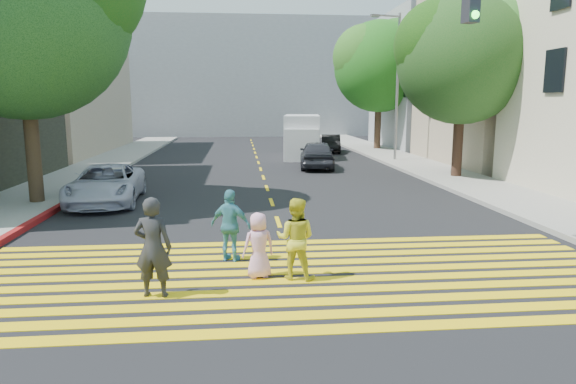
{
  "coord_description": "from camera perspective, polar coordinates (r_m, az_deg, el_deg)",
  "views": [
    {
      "loc": [
        -1.09,
        -8.41,
        3.4
      ],
      "look_at": [
        0.0,
        3.0,
        1.4
      ],
      "focal_mm": 32.0,
      "sensor_mm": 36.0,
      "label": 1
    }
  ],
  "objects": [
    {
      "name": "ground",
      "position": [
        9.13,
        1.82,
        -11.95
      ],
      "size": [
        120.0,
        120.0,
        0.0
      ],
      "primitive_type": "plane",
      "color": "black"
    },
    {
      "name": "sidewalk_left",
      "position": [
        31.47,
        -19.06,
        3.28
      ],
      "size": [
        3.0,
        40.0,
        0.15
      ],
      "primitive_type": "cube",
      "color": "gray",
      "rests_on": "ground"
    },
    {
      "name": "sidewalk_right",
      "position": [
        25.51,
        16.69,
        1.98
      ],
      "size": [
        3.0,
        60.0,
        0.15
      ],
      "primitive_type": "cube",
      "color": "gray",
      "rests_on": "ground"
    },
    {
      "name": "curb_red",
      "position": [
        15.89,
        -26.81,
        -3.25
      ],
      "size": [
        0.2,
        8.0,
        0.16
      ],
      "primitive_type": "cube",
      "color": "maroon",
      "rests_on": "ground"
    },
    {
      "name": "crosswalk",
      "position": [
        10.32,
        0.92,
        -9.3
      ],
      "size": [
        13.4,
        5.3,
        0.01
      ],
      "color": "yellow",
      "rests_on": "ground"
    },
    {
      "name": "lane_line",
      "position": [
        31.11,
        -3.41,
        3.6
      ],
      "size": [
        0.12,
        34.4,
        0.01
      ],
      "color": "yellow",
      "rests_on": "ground"
    },
    {
      "name": "building_left_tan",
      "position": [
        39.38,
        -28.26,
        11.06
      ],
      "size": [
        12.0,
        16.0,
        10.0
      ],
      "primitive_type": "cube",
      "color": "tan",
      "rests_on": "ground"
    },
    {
      "name": "building_right_tan",
      "position": [
        31.82,
        25.51,
        11.83
      ],
      "size": [
        10.0,
        10.0,
        10.0
      ],
      "primitive_type": "cube",
      "color": "tan",
      "rests_on": "ground"
    },
    {
      "name": "building_right_grey",
      "position": [
        41.67,
        17.65,
        11.63
      ],
      "size": [
        10.0,
        10.0,
        10.0
      ],
      "primitive_type": "cube",
      "color": "gray",
      "rests_on": "ground"
    },
    {
      "name": "backdrop_block",
      "position": [
        56.48,
        -4.44,
        12.49
      ],
      "size": [
        30.0,
        8.0,
        12.0
      ],
      "primitive_type": "cube",
      "color": "gray",
      "rests_on": "ground"
    },
    {
      "name": "tree_left",
      "position": [
        19.09,
        -27.31,
        18.44
      ],
      "size": [
        8.68,
        8.33,
        9.76
      ],
      "rotation": [
        0.0,
        0.0,
        -0.27
      ],
      "color": "#36241C",
      "rests_on": "ground"
    },
    {
      "name": "tree_right_near",
      "position": [
        24.32,
        19.03,
        14.52
      ],
      "size": [
        7.3,
        7.0,
        8.26
      ],
      "rotation": [
        0.0,
        0.0,
        -0.28
      ],
      "color": "#321911",
      "rests_on": "ground"
    },
    {
      "name": "tree_right_far",
      "position": [
        37.89,
        10.25,
        14.07
      ],
      "size": [
        7.07,
        6.44,
        9.28
      ],
      "rotation": [
        0.0,
        0.0,
        -0.01
      ],
      "color": "black",
      "rests_on": "ground"
    },
    {
      "name": "pedestrian_man",
      "position": [
        9.33,
        -14.77,
        -5.97
      ],
      "size": [
        0.7,
        0.5,
        1.8
      ],
      "primitive_type": "imported",
      "rotation": [
        0.0,
        0.0,
        3.03
      ],
      "color": "#28282A",
      "rests_on": "ground"
    },
    {
      "name": "pedestrian_woman",
      "position": [
        9.96,
        0.84,
        -5.21
      ],
      "size": [
        0.93,
        0.82,
        1.6
      ],
      "primitive_type": "imported",
      "rotation": [
        0.0,
        0.0,
        2.83
      ],
      "color": "gold",
      "rests_on": "ground"
    },
    {
      "name": "pedestrian_child",
      "position": [
        10.08,
        -3.29,
        -5.94
      ],
      "size": [
        0.73,
        0.58,
        1.3
      ],
      "primitive_type": "imported",
      "rotation": [
        0.0,
        0.0,
        3.43
      ],
      "color": "#E09EC1",
      "rests_on": "ground"
    },
    {
      "name": "pedestrian_extra",
      "position": [
        11.15,
        -6.38,
        -3.72
      ],
      "size": [
        1.0,
        0.73,
        1.57
      ],
      "primitive_type": "imported",
      "rotation": [
        0.0,
        0.0,
        2.72
      ],
      "color": "teal",
      "rests_on": "ground"
    },
    {
      "name": "white_sedan",
      "position": [
        18.56,
        -19.56,
        0.82
      ],
      "size": [
        2.48,
        4.86,
        1.32
      ],
      "primitive_type": "imported",
      "rotation": [
        0.0,
        0.0,
        0.06
      ],
      "color": "silver",
      "rests_on": "ground"
    },
    {
      "name": "dark_car_near",
      "position": [
        27.0,
        3.23,
        4.21
      ],
      "size": [
        2.22,
        4.49,
        1.47
      ],
      "primitive_type": "imported",
      "rotation": [
        0.0,
        0.0,
        3.03
      ],
      "color": "#23242A",
      "rests_on": "ground"
    },
    {
      "name": "silver_car",
      "position": [
        38.55,
        1.33,
        5.8
      ],
      "size": [
        2.1,
        4.63,
        1.31
      ],
      "primitive_type": "imported",
      "rotation": [
        0.0,
        0.0,
        3.2
      ],
      "color": "#A1ADBE",
      "rests_on": "ground"
    },
    {
      "name": "dark_car_parked",
      "position": [
        35.87,
        4.78,
        5.38
      ],
      "size": [
        1.84,
        3.84,
        1.21
      ],
      "primitive_type": "imported",
      "rotation": [
        0.0,
        0.0,
        -0.16
      ],
      "color": "black",
      "rests_on": "ground"
    },
    {
      "name": "white_van",
      "position": [
        32.28,
        1.55,
        6.06
      ],
      "size": [
        2.77,
        5.8,
        2.64
      ],
      "rotation": [
        0.0,
        0.0,
        -0.13
      ],
      "color": "silver",
      "rests_on": "ground"
    },
    {
      "name": "traffic_signal",
      "position": [
        14.21,
        28.76,
        12.04
      ],
      "size": [
        4.35,
        1.4,
        6.53
      ],
      "rotation": [
        0.0,
        0.0,
        0.25
      ],
      "color": "black",
      "rests_on": "ground"
    },
    {
      "name": "street_lamp",
      "position": [
        30.35,
        11.79,
        12.29
      ],
      "size": [
        1.87,
        0.61,
        8.33
      ],
      "rotation": [
        0.0,
        0.0,
        0.24
      ],
      "color": "gray",
      "rests_on": "ground"
    }
  ]
}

